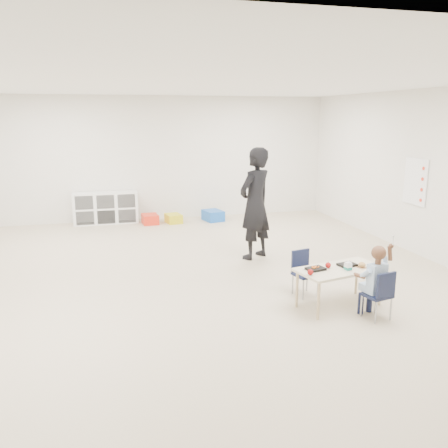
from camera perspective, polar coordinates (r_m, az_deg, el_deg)
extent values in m
plane|color=beige|center=(6.95, -3.40, -6.95)|extent=(9.00, 9.00, 0.00)
plane|color=white|center=(6.55, -3.74, 16.74)|extent=(9.00, 9.00, 0.00)
cube|color=white|center=(11.03, -8.06, 7.80)|extent=(8.00, 0.02, 2.80)
cube|color=white|center=(2.48, 17.02, -10.49)|extent=(8.00, 0.02, 2.80)
cube|color=white|center=(8.34, 24.65, 5.14)|extent=(0.02, 9.00, 2.80)
cube|color=beige|center=(6.11, 13.77, -5.30)|extent=(1.19, 0.78, 0.03)
cube|color=black|center=(6.21, 14.58, -4.77)|extent=(0.25, 0.20, 0.03)
cube|color=black|center=(5.96, 10.96, -5.32)|extent=(0.25, 0.20, 0.03)
cube|color=white|center=(6.03, 14.69, -4.96)|extent=(0.08, 0.08, 0.10)
ellipsoid|color=#BA7F4C|center=(6.20, 16.25, -4.73)|extent=(0.09, 0.09, 0.07)
sphere|color=maroon|center=(6.07, 12.41, -4.86)|extent=(0.07, 0.07, 0.07)
sphere|color=maroon|center=(5.76, 10.34, -5.71)|extent=(0.07, 0.07, 0.07)
cube|color=white|center=(10.89, -14.04, 1.89)|extent=(1.40, 0.40, 0.70)
cube|color=white|center=(8.81, 22.03, 4.75)|extent=(0.02, 0.60, 0.80)
imported|color=black|center=(7.88, 3.76, 2.45)|extent=(0.81, 0.75, 1.86)
cube|color=red|center=(10.69, -8.88, 0.59)|extent=(0.36, 0.45, 0.21)
cube|color=gold|center=(10.72, -6.09, 0.67)|extent=(0.38, 0.45, 0.20)
cube|color=blue|center=(10.88, -1.33, 1.03)|extent=(0.48, 0.56, 0.24)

